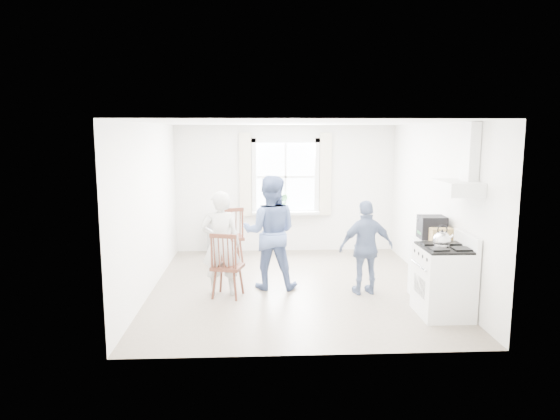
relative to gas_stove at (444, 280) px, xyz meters
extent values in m
cube|color=gray|center=(-1.91, 1.35, -0.49)|extent=(4.62, 5.12, 0.02)
cube|color=silver|center=(-1.91, 3.87, 0.82)|extent=(4.62, 0.04, 2.64)
cube|color=silver|center=(-1.91, -1.17, 0.82)|extent=(4.62, 0.04, 2.64)
cube|color=silver|center=(-4.18, 1.35, 0.82)|extent=(0.04, 5.12, 2.64)
cube|color=silver|center=(0.36, 1.35, 0.82)|extent=(0.04, 5.12, 2.64)
cube|color=white|center=(-1.91, 1.35, 2.13)|extent=(4.62, 5.12, 0.02)
cube|color=white|center=(-1.91, 3.83, 1.07)|extent=(1.20, 0.02, 1.40)
cube|color=silver|center=(-1.91, 3.80, 1.81)|extent=(1.38, 0.09, 0.09)
cube|color=silver|center=(-1.91, 3.80, 0.32)|extent=(1.38, 0.09, 0.09)
cube|color=silver|center=(-2.56, 3.80, 1.07)|extent=(0.09, 0.09, 1.58)
cube|color=silver|center=(-1.27, 3.80, 1.07)|extent=(0.09, 0.09, 1.58)
cube|color=silver|center=(-1.91, 3.73, 0.34)|extent=(1.38, 0.24, 0.06)
cube|color=beige|center=(-2.73, 3.79, 1.12)|extent=(0.24, 0.05, 1.70)
cube|color=beige|center=(-1.09, 3.79, 1.12)|extent=(0.24, 0.05, 1.70)
cube|color=silver|center=(0.11, 0.00, 1.26)|extent=(0.45, 0.76, 0.18)
cube|color=silver|center=(0.26, 0.00, 1.73)|extent=(0.14, 0.30, 0.76)
cube|color=gray|center=(-3.31, 3.68, -0.08)|extent=(0.40, 0.30, 0.80)
cube|color=white|center=(-0.01, 0.00, -0.02)|extent=(0.65, 0.76, 0.92)
cube|color=black|center=(-0.01, 0.00, 0.45)|extent=(0.61, 0.72, 0.03)
cube|color=white|center=(0.29, 0.00, 0.54)|extent=(0.06, 0.76, 0.20)
cylinder|color=silver|center=(-0.35, 0.00, 0.22)|extent=(0.02, 0.61, 0.02)
sphere|color=silver|center=(-0.08, -0.07, 0.58)|extent=(0.22, 0.22, 0.22)
cylinder|color=silver|center=(-0.08, -0.07, 0.51)|extent=(0.20, 0.20, 0.04)
torus|color=black|center=(-0.08, -0.07, 0.71)|extent=(0.14, 0.02, 0.14)
cube|color=silver|center=(0.07, 0.70, -0.03)|extent=(0.50, 0.55, 0.90)
cube|color=black|center=(0.08, 0.76, 0.50)|extent=(0.39, 0.35, 0.18)
cube|color=black|center=(0.08, 0.76, 0.67)|extent=(0.39, 0.35, 0.16)
cube|color=#A88A51|center=(0.13, 0.54, 0.51)|extent=(0.31, 0.23, 0.20)
cube|color=#452016|center=(-3.01, 2.81, 0.02)|extent=(0.56, 0.54, 0.06)
cube|color=#452016|center=(-2.96, 2.61, 0.32)|extent=(0.45, 0.17, 0.60)
cylinder|color=#452016|center=(-3.01, 2.81, -0.24)|extent=(0.04, 0.04, 0.48)
cube|color=#452016|center=(-2.95, 0.91, -0.03)|extent=(0.52, 0.51, 0.05)
cube|color=#452016|center=(-3.00, 0.74, 0.25)|extent=(0.41, 0.17, 0.55)
cylinder|color=#452016|center=(-2.95, 0.91, -0.27)|extent=(0.04, 0.04, 0.44)
imported|color=silver|center=(-3.05, 1.00, 0.32)|extent=(0.64, 0.64, 1.60)
imported|color=#4E6191|center=(-2.30, 1.32, 0.41)|extent=(0.96, 0.96, 1.80)
imported|color=navy|center=(-0.85, 0.95, 0.24)|extent=(0.96, 0.96, 1.45)
imported|color=#2E6732|center=(-1.96, 3.71, 0.55)|extent=(0.24, 0.24, 0.36)
camera|label=1|loc=(-2.52, -6.37, 1.98)|focal=32.00mm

